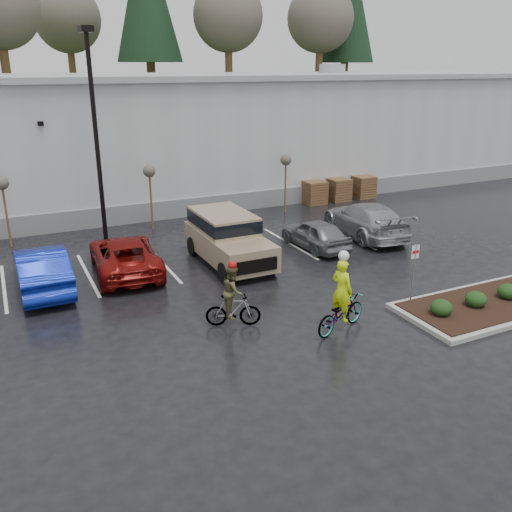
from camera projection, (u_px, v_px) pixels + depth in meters
name	position (u px, v px, depth m)	size (l,w,h in m)	color
ground	(317.00, 332.00, 16.57)	(120.00, 120.00, 0.00)	black
warehouse	(133.00, 134.00, 34.02)	(60.50, 15.50, 7.20)	#B1B4B6
wooded_ridge	(78.00, 116.00, 53.77)	(80.00, 25.00, 6.00)	#233F1A
lamppost	(94.00, 115.00, 23.22)	(0.50, 1.00, 9.22)	black
sapling_west	(2.00, 187.00, 23.41)	(0.60, 0.60, 3.20)	#543621
sapling_mid	(149.00, 175.00, 26.08)	(0.60, 0.60, 3.20)	#543621
sapling_east	(286.00, 163.00, 29.16)	(0.60, 0.60, 3.20)	#543621
pallet_stack_a	(314.00, 192.00, 31.72)	(1.20, 1.20, 1.35)	#543621
pallet_stack_b	(339.00, 190.00, 32.42)	(1.20, 1.20, 1.35)	#543621
pallet_stack_c	(363.00, 187.00, 33.16)	(1.20, 1.20, 1.35)	#543621
curb_island	(507.00, 301.00, 18.57)	(8.00, 3.00, 0.15)	gray
mulch_bed	(507.00, 298.00, 18.54)	(7.60, 2.60, 0.04)	black
shrub_a	(441.00, 308.00, 17.22)	(0.70, 0.70, 0.52)	black
shrub_b	(476.00, 299.00, 17.84)	(0.70, 0.70, 0.52)	black
shrub_c	(508.00, 291.00, 18.46)	(0.70, 0.70, 0.52)	black
fire_lane_sign	(414.00, 268.00, 17.83)	(0.30, 0.05, 2.20)	gray
car_blue	(42.00, 268.00, 19.46)	(1.69, 4.85, 1.60)	#0D1E92
car_red	(125.00, 255.00, 21.10)	(2.36, 5.12, 1.42)	maroon
suv_tan	(229.00, 240.00, 21.90)	(2.20, 5.10, 2.06)	gray
car_grey	(315.00, 234.00, 23.98)	(1.56, 3.88, 1.32)	slate
car_far_silver	(365.00, 219.00, 25.70)	(2.23, 5.48, 1.59)	#A2A5A9
cyclist_hivis	(341.00, 306.00, 16.42)	(2.25, 1.39, 2.58)	#3F3F44
cyclist_olive	(233.00, 302.00, 16.69)	(1.71, 1.10, 2.15)	#3F3F44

